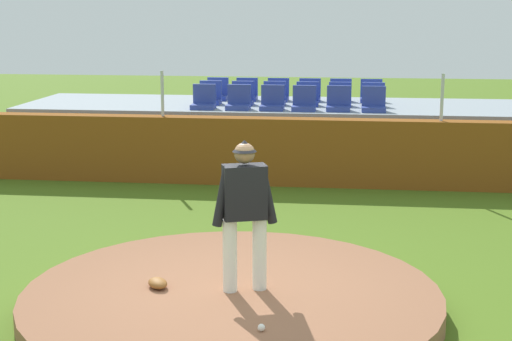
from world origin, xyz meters
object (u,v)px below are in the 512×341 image
Objects in this scene: stadium_chair_0 at (204,101)px; stadium_chair_13 at (247,93)px; stadium_chair_11 at (373,99)px; stadium_chair_16 at (341,94)px; stadium_chair_14 at (278,94)px; fielding_glove at (158,283)px; stadium_chair_3 at (304,103)px; stadium_chair_10 at (340,99)px; baseball at (261,328)px; stadium_chair_15 at (310,94)px; stadium_chair_6 at (210,97)px; stadium_chair_2 at (272,102)px; stadium_chair_17 at (371,95)px; stadium_chair_4 at (338,103)px; stadium_chair_1 at (239,102)px; stadium_chair_12 at (217,93)px; stadium_chair_8 at (274,98)px; stadium_chair_7 at (242,97)px; pitcher at (245,204)px; stadium_chair_5 at (374,104)px; stadium_chair_9 at (307,98)px.

stadium_chair_13 is at bearing -113.37° from stadium_chair_0.
stadium_chair_11 is 1.00× the size of stadium_chair_16.
stadium_chair_14 is (-2.11, 0.83, 0.00)m from stadium_chair_11.
fielding_glove is at bearing 78.62° from stadium_chair_16.
stadium_chair_3 is 1.09m from stadium_chair_10.
stadium_chair_16 is (1.89, 9.39, 1.13)m from fielding_glove.
stadium_chair_16 is (0.59, 10.44, 1.15)m from baseball.
stadium_chair_15 is (1.20, 9.38, 1.13)m from fielding_glove.
stadium_chair_16 is (2.82, 0.82, 0.00)m from stadium_chair_6.
stadium_chair_14 is (-0.03, 1.62, 0.00)m from stadium_chair_2.
stadium_chair_17 is (0.68, 0.00, 0.00)m from stadium_chair_16.
stadium_chair_1 is at bearing 0.58° from stadium_chair_4.
stadium_chair_12 is 1.00× the size of stadium_chair_16.
stadium_chair_8 is (0.66, 0.83, 0.00)m from stadium_chair_1.
stadium_chair_1 is at bearing 114.18° from stadium_chair_12.
stadium_chair_10 and stadium_chair_14 have the same top height.
baseball is 0.15× the size of stadium_chair_10.
stadium_chair_0 is 1.00× the size of stadium_chair_12.
stadium_chair_7 is at bearing 30.82° from stadium_chair_15.
fielding_glove is 8.62m from stadium_chair_7.
stadium_chair_14 is 1.41m from stadium_chair_16.
stadium_chair_1 is 1.00× the size of stadium_chair_15.
stadium_chair_13 is at bearing 0.74° from stadium_chair_16.
pitcher is 3.41× the size of stadium_chair_15.
stadium_chair_4 is at bearing 132.63° from fielding_glove.
stadium_chair_5 and stadium_chair_15 have the same top height.
stadium_chair_15 is (-0.10, 10.44, 1.15)m from baseball.
stadium_chair_2 is 1.00× the size of stadium_chair_14.
stadium_chair_3 and stadium_chair_9 have the same top height.
stadium_chair_10 is at bearing 86.51° from baseball.
fielding_glove is at bearing 74.70° from stadium_chair_17.
stadium_chair_1 and stadium_chair_2 have the same top height.
stadium_chair_0 is (-2.22, 8.83, 1.15)m from baseball.
stadium_chair_8 is 1.00× the size of stadium_chair_12.
stadium_chair_12 is at bearing 82.58° from pitcher.
stadium_chair_15 is at bearing 69.81° from pitcher.
stadium_chair_7 is at bearing -87.93° from stadium_chair_1.
stadium_chair_5 is (2.58, 7.76, 1.13)m from fielding_glove.
stadium_chair_0 is 1.00× the size of stadium_chair_13.
stadium_chair_10 is at bearing -49.13° from stadium_chair_5.
stadium_chair_0 is (-0.92, 7.77, 1.13)m from fielding_glove.
stadium_chair_17 is at bearing -149.50° from stadium_chair_1.
stadium_chair_6 and stadium_chair_10 have the same top height.
baseball is 0.15× the size of stadium_chair_6.
stadium_chair_15 is at bearing -49.95° from stadium_chair_10.
stadium_chair_7 and stadium_chair_12 have the same top height.
stadium_chair_1 is 0.78m from stadium_chair_7.
pitcher is at bearing 88.63° from stadium_chair_9.
pitcher is 9.51m from stadium_chair_12.
pitcher is at bearing 93.09° from stadium_chair_14.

